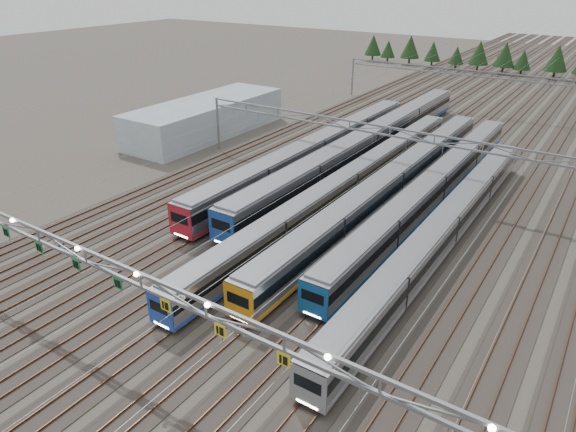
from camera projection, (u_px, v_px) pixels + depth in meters
The scene contains 13 objects.
ground at pixel (153, 367), 36.30m from camera, with size 400.00×400.00×0.00m, color #47423A.
track_bed at pixel (500, 91), 110.62m from camera, with size 54.00×260.00×5.42m.
train_a at pixel (315, 152), 71.67m from camera, with size 3.14×53.38×4.09m.
train_b at pixel (368, 143), 75.00m from camera, with size 3.19×66.06×4.16m.
train_c at pixel (348, 184), 61.77m from camera, with size 2.66×61.29×3.46m.
train_d at pixel (391, 184), 61.47m from camera, with size 2.88×58.90×3.75m.
train_e at pixel (433, 187), 60.75m from camera, with size 2.75×55.61×3.58m.
train_f at pixel (444, 229), 51.22m from camera, with size 2.71×52.25×3.52m.
gantry_near at pixel (139, 284), 33.14m from camera, with size 56.36×0.61×8.08m.
gantry_mid at pixel (389, 139), 63.50m from camera, with size 56.36×0.36×8.00m.
gantry_far at pixel (485, 80), 97.24m from camera, with size 56.36×0.36×8.00m.
west_shed at pixel (206, 118), 86.19m from camera, with size 10.00×30.00×5.59m, color #91A6AD.
treeline at pixel (526, 59), 132.48m from camera, with size 93.80×5.60×7.02m.
Camera 1 is at (23.43, -18.04, 25.48)m, focal length 32.00 mm.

